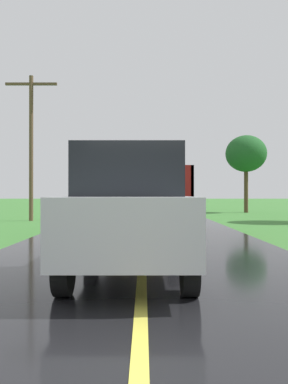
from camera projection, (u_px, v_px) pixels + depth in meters
banana_truck_near at (149, 190)px, 13.98m from camera, size 2.38×5.82×2.80m
utility_pole_roadside at (31, 141)px, 19.32m from camera, size 2.52×0.20×7.11m
roadside_tree_mid_right at (246, 154)px, 27.66m from camera, size 2.84×2.84×5.42m
following_car at (130, 211)px, 6.05m from camera, size 1.74×4.10×1.92m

